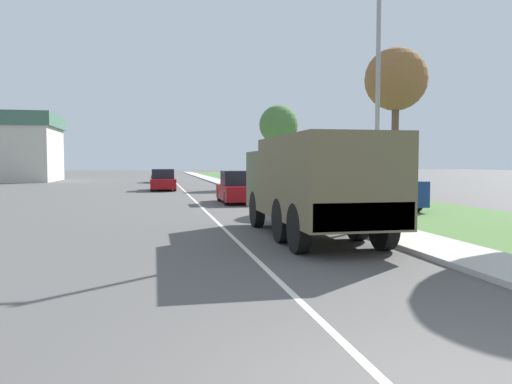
{
  "coord_description": "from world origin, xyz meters",
  "views": [
    {
      "loc": [
        -2.13,
        -3.62,
        2.1
      ],
      "look_at": [
        0.86,
        11.08,
        1.2
      ],
      "focal_mm": 35.0,
      "sensor_mm": 36.0,
      "label": 1
    }
  ],
  "objects_px": {
    "car_second_ahead": "(163,181)",
    "pickup_truck": "(378,189)",
    "car_nearest_ahead": "(238,189)",
    "military_truck": "(313,181)",
    "car_third_ahead": "(160,176)",
    "lamp_post": "(372,77)"
  },
  "relations": [
    {
      "from": "car_second_ahead",
      "to": "pickup_truck",
      "type": "relative_size",
      "value": 0.81
    },
    {
      "from": "car_second_ahead",
      "to": "car_nearest_ahead",
      "type": "bearing_deg",
      "value": -73.65
    },
    {
      "from": "car_second_ahead",
      "to": "pickup_truck",
      "type": "xyz_separation_m",
      "value": [
        9.35,
        -16.71,
        0.17
      ]
    },
    {
      "from": "military_truck",
      "to": "pickup_truck",
      "type": "relative_size",
      "value": 1.43
    },
    {
      "from": "car_third_ahead",
      "to": "lamp_post",
      "type": "relative_size",
      "value": 0.59
    },
    {
      "from": "car_nearest_ahead",
      "to": "car_second_ahead",
      "type": "distance_m",
      "value": 12.89
    },
    {
      "from": "car_nearest_ahead",
      "to": "lamp_post",
      "type": "distance_m",
      "value": 11.71
    },
    {
      "from": "lamp_post",
      "to": "military_truck",
      "type": "bearing_deg",
      "value": -147.35
    },
    {
      "from": "military_truck",
      "to": "car_third_ahead",
      "type": "distance_m",
      "value": 39.78
    },
    {
      "from": "car_nearest_ahead",
      "to": "car_second_ahead",
      "type": "height_order",
      "value": "car_nearest_ahead"
    },
    {
      "from": "military_truck",
      "to": "pickup_truck",
      "type": "xyz_separation_m",
      "value": [
        5.66,
        7.93,
        -0.7
      ]
    },
    {
      "from": "car_third_ahead",
      "to": "lamp_post",
      "type": "xyz_separation_m",
      "value": [
        6.16,
        -38.05,
        4.13
      ]
    },
    {
      "from": "military_truck",
      "to": "car_third_ahead",
      "type": "xyz_separation_m",
      "value": [
        -3.76,
        39.59,
        -0.96
      ]
    },
    {
      "from": "military_truck",
      "to": "car_second_ahead",
      "type": "relative_size",
      "value": 1.76
    },
    {
      "from": "car_third_ahead",
      "to": "pickup_truck",
      "type": "bearing_deg",
      "value": -73.43
    },
    {
      "from": "car_nearest_ahead",
      "to": "pickup_truck",
      "type": "distance_m",
      "value": 7.18
    },
    {
      "from": "car_nearest_ahead",
      "to": "car_third_ahead",
      "type": "relative_size",
      "value": 0.87
    },
    {
      "from": "pickup_truck",
      "to": "lamp_post",
      "type": "height_order",
      "value": "lamp_post"
    },
    {
      "from": "pickup_truck",
      "to": "lamp_post",
      "type": "distance_m",
      "value": 8.15
    },
    {
      "from": "car_nearest_ahead",
      "to": "lamp_post",
      "type": "relative_size",
      "value": 0.51
    },
    {
      "from": "car_third_ahead",
      "to": "pickup_truck",
      "type": "height_order",
      "value": "pickup_truck"
    },
    {
      "from": "car_nearest_ahead",
      "to": "car_third_ahead",
      "type": "distance_m",
      "value": 27.58
    }
  ]
}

